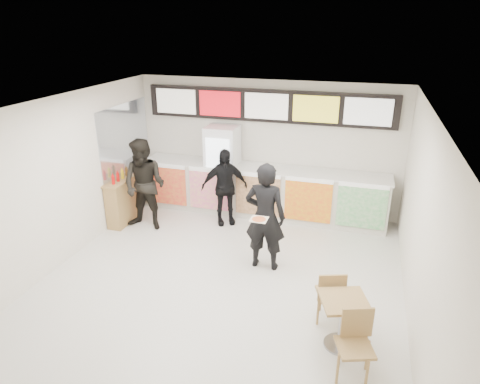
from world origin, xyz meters
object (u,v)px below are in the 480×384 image
at_px(drinks_fridge, 223,169).
at_px(customer_mid, 224,187).
at_px(service_counter, 262,191).
at_px(customer_main, 265,217).
at_px(condiment_ledge, 122,201).
at_px(cafe_table, 343,314).
at_px(customer_left, 145,185).

bearing_deg(drinks_fridge, customer_mid, -68.52).
bearing_deg(service_counter, customer_mid, -135.77).
height_order(customer_main, condiment_ledge, customer_main).
distance_m(drinks_fridge, condiment_ledge, 2.34).
bearing_deg(condiment_ledge, customer_main, -14.43).
distance_m(service_counter, customer_mid, 0.98).
bearing_deg(cafe_table, customer_main, 111.76).
xyz_separation_m(drinks_fridge, cafe_table, (3.01, -3.88, -0.48)).
height_order(customer_main, customer_left, customer_main).
height_order(service_counter, condiment_ledge, condiment_ledge).
height_order(drinks_fridge, condiment_ledge, drinks_fridge).
height_order(customer_left, cafe_table, customer_left).
height_order(customer_left, customer_mid, customer_left).
xyz_separation_m(drinks_fridge, customer_left, (-1.26, -1.37, -0.02)).
bearing_deg(customer_left, customer_mid, 26.69).
distance_m(customer_left, condiment_ledge, 0.79).
distance_m(service_counter, customer_main, 2.28).
bearing_deg(customer_left, cafe_table, -28.48).
xyz_separation_m(customer_left, condiment_ledge, (-0.63, 0.07, -0.47)).
xyz_separation_m(customer_main, customer_left, (-2.78, 0.81, -0.01)).
bearing_deg(drinks_fridge, customer_left, -132.53).
distance_m(drinks_fridge, cafe_table, 4.93).
relative_size(cafe_table, condiment_ledge, 1.34).
bearing_deg(condiment_ledge, cafe_table, -27.78).
bearing_deg(customer_left, drinks_fridge, 49.46).
bearing_deg(cafe_table, condiment_ledge, 132.81).
xyz_separation_m(customer_main, customer_mid, (-1.26, 1.51, -0.14)).
xyz_separation_m(customer_main, condiment_ledge, (-3.41, 0.88, -0.48)).
bearing_deg(customer_mid, cafe_table, -77.92).
distance_m(customer_main, customer_mid, 1.97).
bearing_deg(cafe_table, customer_left, 130.13).
height_order(service_counter, cafe_table, service_counter).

